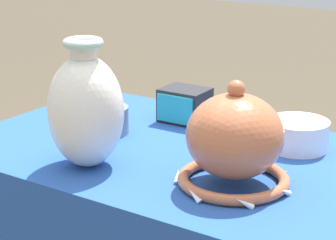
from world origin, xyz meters
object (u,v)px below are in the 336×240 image
at_px(pot_squat_slate, 106,119).
at_px(vase_tall_bulbous, 86,109).
at_px(vase_dome_bell, 235,142).
at_px(pot_squat_porcelain, 298,135).
at_px(mosaic_tile_box, 184,105).

bearing_deg(pot_squat_slate, vase_tall_bulbous, -61.84).
distance_m(vase_dome_bell, pot_squat_slate, 0.42).
bearing_deg(pot_squat_porcelain, mosaic_tile_box, 174.82).
relative_size(vase_tall_bulbous, vase_dome_bell, 1.15).
bearing_deg(pot_squat_slate, mosaic_tile_box, 58.73).
height_order(mosaic_tile_box, pot_squat_slate, mosaic_tile_box).
xyz_separation_m(mosaic_tile_box, pot_squat_porcelain, (0.32, -0.03, -0.01)).
bearing_deg(pot_squat_porcelain, vase_tall_bulbous, -133.88).
relative_size(vase_dome_bell, mosaic_tile_box, 2.00).
bearing_deg(mosaic_tile_box, pot_squat_slate, -122.61).
bearing_deg(vase_tall_bulbous, mosaic_tile_box, 88.79).
height_order(vase_dome_bell, pot_squat_slate, vase_dome_bell).
relative_size(vase_dome_bell, pot_squat_porcelain, 1.68).
height_order(vase_tall_bulbous, pot_squat_porcelain, vase_tall_bulbous).
bearing_deg(mosaic_tile_box, pot_squat_porcelain, -6.53).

